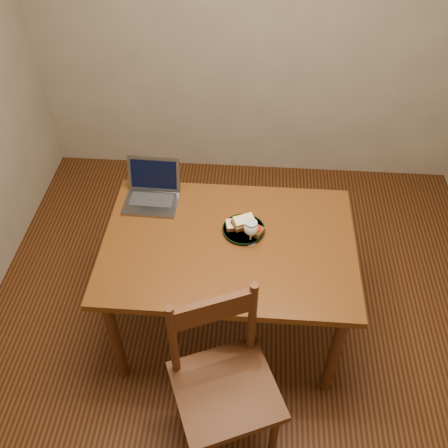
# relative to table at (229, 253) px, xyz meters

# --- Properties ---
(floor) EXTENTS (3.20, 3.20, 0.02)m
(floor) POSITION_rel_table_xyz_m (0.07, -0.04, -0.66)
(floor) COLOR black
(floor) RESTS_ON ground
(back_wall) EXTENTS (3.20, 0.02, 2.60)m
(back_wall) POSITION_rel_table_xyz_m (0.07, 1.57, 0.65)
(back_wall) COLOR gray
(back_wall) RESTS_ON floor
(table) EXTENTS (1.30, 0.90, 0.74)m
(table) POSITION_rel_table_xyz_m (0.00, 0.00, 0.00)
(table) COLOR #43250B
(table) RESTS_ON floor
(chair) EXTENTS (0.59, 0.58, 0.49)m
(chair) POSITION_rel_table_xyz_m (0.02, -0.65, -0.13)
(chair) COLOR #3A1D0C
(chair) RESTS_ON floor
(plate) EXTENTS (0.22, 0.22, 0.02)m
(plate) POSITION_rel_table_xyz_m (0.07, 0.08, 0.10)
(plate) COLOR black
(plate) RESTS_ON table
(sandwich_cheese) EXTENTS (0.12, 0.09, 0.03)m
(sandwich_cheese) POSITION_rel_table_xyz_m (0.03, 0.10, 0.12)
(sandwich_cheese) COLOR #381E0C
(sandwich_cheese) RESTS_ON plate
(sandwich_tomato) EXTENTS (0.14, 0.12, 0.04)m
(sandwich_tomato) POSITION_rel_table_xyz_m (0.11, 0.07, 0.12)
(sandwich_tomato) COLOR #381E0C
(sandwich_tomato) RESTS_ON plate
(sandwich_top) EXTENTS (0.14, 0.12, 0.04)m
(sandwich_top) POSITION_rel_table_xyz_m (0.07, 0.09, 0.15)
(sandwich_top) COLOR #381E0C
(sandwich_top) RESTS_ON plate
(milk_glass) EXTENTS (0.07, 0.07, 0.14)m
(milk_glass) POSITION_rel_table_xyz_m (0.11, 0.01, 0.16)
(milk_glass) COLOR white
(milk_glass) RESTS_ON table
(laptop) EXTENTS (0.30, 0.28, 0.21)m
(laptop) POSITION_rel_table_xyz_m (-0.45, 0.31, 0.14)
(laptop) COLOR slate
(laptop) RESTS_ON table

